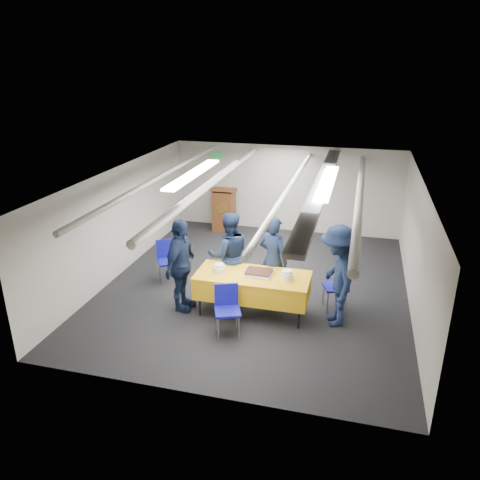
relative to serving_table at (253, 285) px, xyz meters
name	(u,v)px	position (x,y,z in m)	size (l,w,h in m)	color
ground	(256,285)	(-0.17, 1.11, -0.56)	(7.00, 7.00, 0.00)	black
room_shell	(267,196)	(-0.08, 1.51, 1.25)	(6.00, 7.00, 2.30)	beige
serving_table	(253,285)	(0.00, 0.00, 0.00)	(2.04, 0.90, 0.77)	black
sheet_cake	(259,273)	(0.11, 0.02, 0.25)	(0.48, 0.37, 0.09)	white
plate_stack_left	(219,268)	(-0.61, -0.05, 0.29)	(0.22, 0.22, 0.16)	white
plate_stack_right	(287,275)	(0.63, -0.05, 0.30)	(0.21, 0.21, 0.18)	white
podium	(224,209)	(-1.77, 4.15, 0.05)	(0.62, 0.53, 1.25)	brown
chair_near	(227,304)	(-0.27, -0.74, -0.03)	(0.55, 0.55, 0.87)	gray
chair_right	(340,283)	(1.52, 0.57, -0.03)	(0.54, 0.54, 0.87)	gray
chair_left	(167,256)	(-2.05, 0.91, -0.03)	(0.59, 0.59, 0.87)	gray
sailor_a	(273,260)	(0.26, 0.57, 0.29)	(0.62, 0.41, 1.71)	black
sailor_b	(229,255)	(-0.60, 0.55, 0.30)	(0.83, 0.65, 1.72)	black
sailor_c	(181,266)	(-1.30, -0.18, 0.32)	(1.03, 0.43, 1.76)	black
sailor_d	(337,276)	(1.48, 0.03, 0.35)	(1.17, 0.68, 1.82)	black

